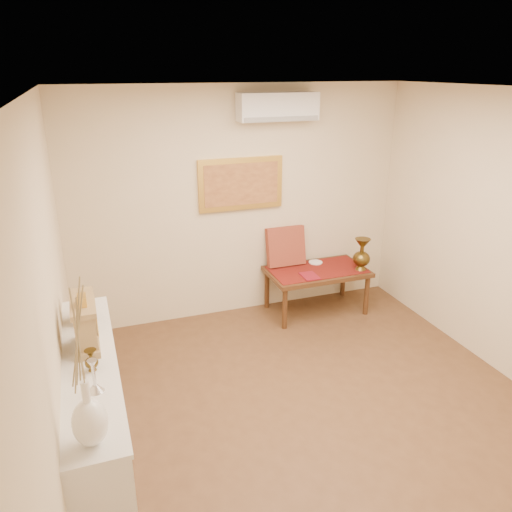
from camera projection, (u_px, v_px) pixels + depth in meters
name	position (u px, v px, depth m)	size (l,w,h in m)	color
floor	(322.00, 418.00, 4.33)	(4.50, 4.50, 0.00)	brown
ceiling	(341.00, 92.00, 3.37)	(4.50, 4.50, 0.00)	white
wall_back	(240.00, 205.00, 5.83)	(4.00, 0.02, 2.70)	beige
wall_left	(53.00, 316.00, 3.22)	(0.02, 4.50, 2.70)	beige
white_vase	(82.00, 364.00, 2.48)	(0.19, 0.19, 0.99)	white
candlestick	(94.00, 376.00, 3.04)	(0.11, 0.11, 0.22)	silver
brass_urn_small	(91.00, 357.00, 3.26)	(0.09, 0.09, 0.20)	brown
table_cloth	(317.00, 269.00, 6.05)	(1.14, 0.59, 0.01)	maroon
brass_urn_tall	(362.00, 251.00, 5.97)	(0.21, 0.21, 0.47)	brown
plate	(316.00, 262.00, 6.25)	(0.17, 0.17, 0.01)	white
menu	(310.00, 276.00, 5.84)	(0.18, 0.25, 0.01)	maroon
cushion	(286.00, 246.00, 6.11)	(0.48, 0.10, 0.48)	maroon
display_ledge	(97.00, 419.00, 3.58)	(0.37, 2.02, 0.98)	silver
mantel_clock	(86.00, 326.00, 3.50)	(0.17, 0.36, 0.41)	#A58655
wooden_chest	(84.00, 306.00, 3.90)	(0.16, 0.21, 0.24)	#A58655
low_table	(317.00, 275.00, 6.08)	(1.20, 0.70, 0.55)	#4B2B16
painting	(241.00, 184.00, 5.72)	(1.00, 0.06, 0.60)	gold
ac_unit	(278.00, 107.00, 5.45)	(0.90, 0.25, 0.30)	silver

